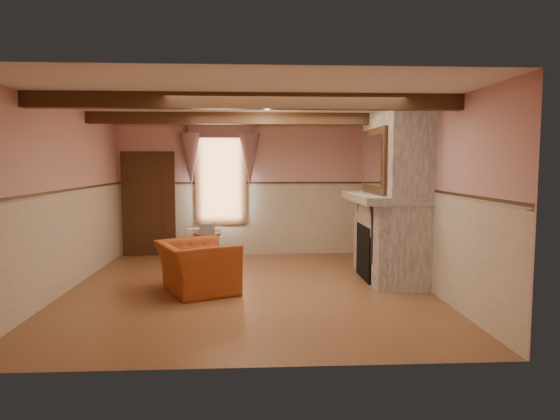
{
  "coord_description": "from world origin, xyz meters",
  "views": [
    {
      "loc": [
        0.07,
        -7.55,
        1.91
      ],
      "look_at": [
        0.53,
        0.8,
        1.14
      ],
      "focal_mm": 32.0,
      "sensor_mm": 36.0,
      "label": 1
    }
  ],
  "objects": [
    {
      "name": "ceiling_beam_front",
      "position": [
        0.0,
        -1.2,
        2.7
      ],
      "size": [
        5.5,
        0.18,
        0.2
      ],
      "primitive_type": "cube",
      "color": "black",
      "rests_on": "ceiling"
    },
    {
      "name": "mantel_clock",
      "position": [
        2.24,
        1.1,
        1.52
      ],
      "size": [
        0.14,
        0.24,
        0.2
      ],
      "primitive_type": "cube",
      "color": "black",
      "rests_on": "mantel"
    },
    {
      "name": "armchair",
      "position": [
        -0.77,
        -0.16,
        0.38
      ],
      "size": [
        1.41,
        1.48,
        0.76
      ],
      "primitive_type": "imported",
      "rotation": [
        0.0,
        0.0,
        2.0
      ],
      "color": "#994219",
      "rests_on": "floor"
    },
    {
      "name": "firebox",
      "position": [
        2.0,
        0.6,
        0.45
      ],
      "size": [
        0.2,
        0.95,
        0.9
      ],
      "primitive_type": "cube",
      "color": "black",
      "rests_on": "floor"
    },
    {
      "name": "book_stack",
      "position": [
        -0.83,
        2.33,
        0.65
      ],
      "size": [
        0.28,
        0.34,
        0.2
      ],
      "primitive_type": "cube",
      "rotation": [
        0.0,
        0.0,
        -0.06
      ],
      "color": "#B7AD8C",
      "rests_on": "side_table"
    },
    {
      "name": "candle_red",
      "position": [
        2.24,
        0.2,
        1.5
      ],
      "size": [
        0.06,
        0.06,
        0.16
      ],
      "primitive_type": "cylinder",
      "color": "#A51514",
      "rests_on": "mantel"
    },
    {
      "name": "oil_lamp",
      "position": [
        2.24,
        1.05,
        1.56
      ],
      "size": [
        0.11,
        0.11,
        0.28
      ],
      "primitive_type": "cylinder",
      "color": "gold",
      "rests_on": "mantel"
    },
    {
      "name": "wall_front",
      "position": [
        0.0,
        -3.0,
        1.4
      ],
      "size": [
        5.5,
        0.02,
        2.8
      ],
      "primitive_type": "cube",
      "color": "tan",
      "rests_on": "floor"
    },
    {
      "name": "wall_left",
      "position": [
        -2.75,
        0.0,
        1.4
      ],
      "size": [
        0.02,
        6.0,
        2.8
      ],
      "primitive_type": "cube",
      "color": "tan",
      "rests_on": "floor"
    },
    {
      "name": "side_table",
      "position": [
        -0.84,
        2.36,
        0.28
      ],
      "size": [
        0.58,
        0.58,
        0.55
      ],
      "primitive_type": "cylinder",
      "rotation": [
        0.0,
        0.0,
        0.06
      ],
      "color": "brown",
      "rests_on": "floor"
    },
    {
      "name": "bowl",
      "position": [
        2.24,
        0.48,
        1.47
      ],
      "size": [
        0.37,
        0.37,
        0.09
      ],
      "primitive_type": "imported",
      "color": "brown",
      "rests_on": "mantel"
    },
    {
      "name": "ceiling_beam_back",
      "position": [
        0.0,
        1.2,
        2.7
      ],
      "size": [
        5.5,
        0.18,
        0.2
      ],
      "primitive_type": "cube",
      "color": "black",
      "rests_on": "ceiling"
    },
    {
      "name": "wall_right",
      "position": [
        2.75,
        0.0,
        1.4
      ],
      "size": [
        0.02,
        6.0,
        2.8
      ],
      "primitive_type": "cube",
      "color": "tan",
      "rests_on": "floor"
    },
    {
      "name": "fireplace",
      "position": [
        2.42,
        0.6,
        1.4
      ],
      "size": [
        0.85,
        2.0,
        2.8
      ],
      "primitive_type": "cube",
      "color": "gray",
      "rests_on": "floor"
    },
    {
      "name": "wall_back",
      "position": [
        0.0,
        3.0,
        1.4
      ],
      "size": [
        5.5,
        0.02,
        2.8
      ],
      "primitive_type": "cube",
      "color": "tan",
      "rests_on": "floor"
    },
    {
      "name": "window",
      "position": [
        -0.6,
        2.97,
        1.65
      ],
      "size": [
        1.06,
        0.08,
        2.02
      ],
      "primitive_type": "cube",
      "color": "white",
      "rests_on": "wall_back"
    },
    {
      "name": "door",
      "position": [
        -2.1,
        2.94,
        1.05
      ],
      "size": [
        1.1,
        0.1,
        2.1
      ],
      "primitive_type": "cube",
      "color": "black",
      "rests_on": "floor"
    },
    {
      "name": "overmantel_mirror",
      "position": [
        2.06,
        0.6,
        1.97
      ],
      "size": [
        0.06,
        1.44,
        1.04
      ],
      "primitive_type": "cube",
      "color": "silver",
      "rests_on": "fireplace"
    },
    {
      "name": "radiator",
      "position": [
        -0.95,
        2.7,
        0.3
      ],
      "size": [
        0.72,
        0.33,
        0.6
      ],
      "primitive_type": "cube",
      "rotation": [
        0.0,
        0.0,
        0.23
      ],
      "color": "white",
      "rests_on": "floor"
    },
    {
      "name": "ceiling",
      "position": [
        0.0,
        0.0,
        2.8
      ],
      "size": [
        5.5,
        6.0,
        0.01
      ],
      "primitive_type": "cube",
      "color": "silver",
      "rests_on": "wall_back"
    },
    {
      "name": "chair_rail",
      "position": [
        0.0,
        0.0,
        1.5
      ],
      "size": [
        5.5,
        6.0,
        0.08
      ],
      "primitive_type": null,
      "color": "black",
      "rests_on": "wainscot"
    },
    {
      "name": "mantel",
      "position": [
        2.24,
        0.6,
        1.36
      ],
      "size": [
        1.05,
        2.05,
        0.12
      ],
      "primitive_type": "cube",
      "color": "gray",
      "rests_on": "fireplace"
    },
    {
      "name": "wainscot",
      "position": [
        0.0,
        0.0,
        0.75
      ],
      "size": [
        5.5,
        6.0,
        1.5
      ],
      "primitive_type": null,
      "color": "beige",
      "rests_on": "floor"
    },
    {
      "name": "window_drapes",
      "position": [
        -0.6,
        2.88,
        2.25
      ],
      "size": [
        1.3,
        0.14,
        1.4
      ],
      "primitive_type": "cube",
      "color": "gray",
      "rests_on": "wall_back"
    },
    {
      "name": "jar_yellow",
      "position": [
        2.24,
        0.17,
        1.48
      ],
      "size": [
        0.06,
        0.06,
        0.12
      ],
      "primitive_type": "cylinder",
      "color": "gold",
      "rests_on": "mantel"
    },
    {
      "name": "floor",
      "position": [
        0.0,
        0.0,
        0.0
      ],
      "size": [
        5.5,
        6.0,
        0.01
      ],
      "primitive_type": "cube",
      "color": "brown",
      "rests_on": "ground"
    }
  ]
}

